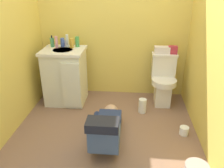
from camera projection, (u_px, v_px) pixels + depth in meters
The scene contains 17 objects.
ground_plane at pixel (106, 131), 2.91m from camera, with size 2.74×3.17×0.04m, color #85604A.
wall_back at pixel (113, 18), 3.43m from camera, with size 2.40×0.08×2.40m, color #E7C653.
wall_right at pixel (219, 37), 2.31m from camera, with size 0.08×2.17×2.40m, color #E7C653.
toilet at pixel (163, 80), 3.41m from camera, with size 0.36×0.46×0.75m.
vanity_cabinet at pixel (66, 76), 3.43m from camera, with size 0.60×0.53×0.82m.
faucet at pixel (65, 43), 3.38m from camera, with size 0.02×0.02×0.10m, color silver.
person_plumber at pixel (106, 129), 2.63m from camera, with size 0.39×1.06×0.52m.
tissue_box at pixel (162, 50), 3.32m from camera, with size 0.22×0.11×0.10m, color silver.
toiletry_bag at pixel (173, 50), 3.30m from camera, with size 0.12×0.09×0.11m, color #B22D3F.
soap_dispenser at pixel (52, 42), 3.37m from camera, with size 0.06×0.06×0.17m.
bottle_pink at pixel (56, 42), 3.31m from camera, with size 0.04×0.04×0.17m, color pink.
bottle_blue at pixel (63, 42), 3.38m from camera, with size 0.06×0.06×0.13m, color #4461BB.
bottle_white at pixel (67, 41), 3.37m from camera, with size 0.04×0.04×0.18m, color white.
bottle_amber at pixel (72, 43), 3.31m from camera, with size 0.06×0.06×0.14m, color gold.
bottle_green at pixel (77, 42), 3.37m from camera, with size 0.06×0.06×0.15m, color #459A4C.
paper_towel_roll at pixel (142, 106), 3.25m from camera, with size 0.11×0.11×0.20m, color white.
toilet_paper_roll at pixel (184, 130), 2.81m from camera, with size 0.11×0.11×0.10m, color white.
Camera 1 is at (0.29, -2.39, 1.72)m, focal length 37.11 mm.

